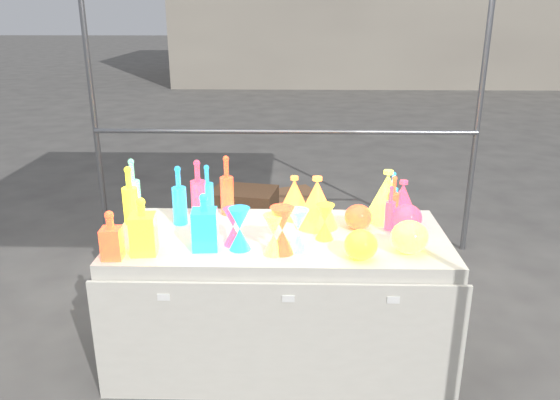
{
  "coord_description": "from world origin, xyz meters",
  "views": [
    {
      "loc": [
        0.07,
        -2.73,
        1.91
      ],
      "look_at": [
        0.0,
        0.0,
        0.95
      ],
      "focal_mm": 35.0,
      "sensor_mm": 36.0,
      "label": 1
    }
  ],
  "objects_px": {
    "cardboard_box_closed": "(244,211)",
    "bottle_0": "(130,195)",
    "globe_0": "(361,246)",
    "lampshade_0": "(317,202)",
    "decanter_0": "(143,226)",
    "hourglass_0": "(282,230)",
    "display_table": "(280,297)"
  },
  "relations": [
    {
      "from": "cardboard_box_closed",
      "to": "bottle_0",
      "type": "relative_size",
      "value": 1.65
    },
    {
      "from": "globe_0",
      "to": "lampshade_0",
      "type": "bearing_deg",
      "value": 114.91
    },
    {
      "from": "decanter_0",
      "to": "hourglass_0",
      "type": "xyz_separation_m",
      "value": [
        0.69,
        0.02,
        -0.03
      ]
    },
    {
      "from": "bottle_0",
      "to": "lampshade_0",
      "type": "relative_size",
      "value": 1.16
    },
    {
      "from": "globe_0",
      "to": "lampshade_0",
      "type": "height_order",
      "value": "lampshade_0"
    },
    {
      "from": "display_table",
      "to": "hourglass_0",
      "type": "bearing_deg",
      "value": -85.76
    },
    {
      "from": "bottle_0",
      "to": "cardboard_box_closed",
      "type": "bearing_deg",
      "value": 73.75
    },
    {
      "from": "display_table",
      "to": "hourglass_0",
      "type": "height_order",
      "value": "hourglass_0"
    },
    {
      "from": "cardboard_box_closed",
      "to": "decanter_0",
      "type": "distance_m",
      "value": 2.21
    },
    {
      "from": "decanter_0",
      "to": "bottle_0",
      "type": "bearing_deg",
      "value": 107.5
    },
    {
      "from": "globe_0",
      "to": "cardboard_box_closed",
      "type": "bearing_deg",
      "value": 109.86
    },
    {
      "from": "decanter_0",
      "to": "hourglass_0",
      "type": "height_order",
      "value": "decanter_0"
    },
    {
      "from": "cardboard_box_closed",
      "to": "lampshade_0",
      "type": "distance_m",
      "value": 1.91
    },
    {
      "from": "display_table",
      "to": "globe_0",
      "type": "distance_m",
      "value": 0.66
    },
    {
      "from": "cardboard_box_closed",
      "to": "bottle_0",
      "type": "bearing_deg",
      "value": -95.9
    },
    {
      "from": "globe_0",
      "to": "display_table",
      "type": "bearing_deg",
      "value": 144.85
    },
    {
      "from": "bottle_0",
      "to": "lampshade_0",
      "type": "bearing_deg",
      "value": -1.09
    },
    {
      "from": "display_table",
      "to": "globe_0",
      "type": "height_order",
      "value": "globe_0"
    },
    {
      "from": "cardboard_box_closed",
      "to": "hourglass_0",
      "type": "distance_m",
      "value": 2.19
    },
    {
      "from": "hourglass_0",
      "to": "globe_0",
      "type": "bearing_deg",
      "value": -9.37
    },
    {
      "from": "display_table",
      "to": "lampshade_0",
      "type": "distance_m",
      "value": 0.58
    },
    {
      "from": "cardboard_box_closed",
      "to": "decanter_0",
      "type": "height_order",
      "value": "decanter_0"
    },
    {
      "from": "bottle_0",
      "to": "decanter_0",
      "type": "xyz_separation_m",
      "value": [
        0.18,
        -0.41,
        -0.02
      ]
    },
    {
      "from": "hourglass_0",
      "to": "bottle_0",
      "type": "bearing_deg",
      "value": 156.06
    },
    {
      "from": "bottle_0",
      "to": "hourglass_0",
      "type": "xyz_separation_m",
      "value": [
        0.87,
        -0.38,
        -0.05
      ]
    },
    {
      "from": "cardboard_box_closed",
      "to": "bottle_0",
      "type": "height_order",
      "value": "bottle_0"
    },
    {
      "from": "bottle_0",
      "to": "decanter_0",
      "type": "bearing_deg",
      "value": -66.33
    },
    {
      "from": "lampshade_0",
      "to": "bottle_0",
      "type": "bearing_deg",
      "value": -165.42
    },
    {
      "from": "display_table",
      "to": "cardboard_box_closed",
      "type": "relative_size",
      "value": 3.33
    },
    {
      "from": "cardboard_box_closed",
      "to": "globe_0",
      "type": "relative_size",
      "value": 3.37
    },
    {
      "from": "display_table",
      "to": "cardboard_box_closed",
      "type": "distance_m",
      "value": 1.88
    },
    {
      "from": "decanter_0",
      "to": "lampshade_0",
      "type": "xyz_separation_m",
      "value": [
        0.87,
        0.39,
        -0.0
      ]
    }
  ]
}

